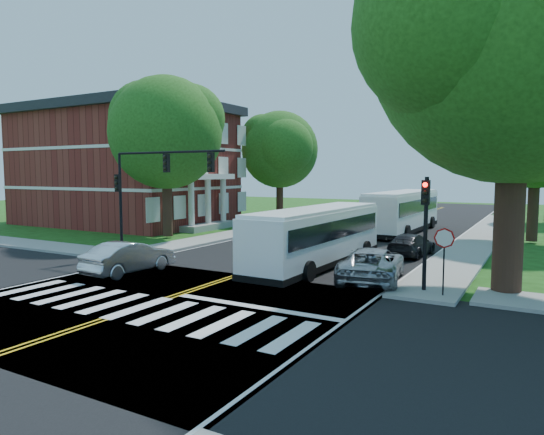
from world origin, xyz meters
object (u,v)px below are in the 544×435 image
Objects in this scene: bus_lead at (317,235)px; dark_sedan at (411,245)px; signal_nw at (151,179)px; hatchback at (129,257)px; bus_follow at (403,211)px; suv at (372,264)px; signal_ne at (425,218)px.

bus_lead is 2.62× the size of dark_sedan.
signal_nw is 4.71m from hatchback.
bus_follow is 2.38× the size of suv.
signal_ne is 20.15m from bus_follow.
signal_ne is 1.01× the size of dark_sedan.
bus_follow is 2.89× the size of dark_sedan.
bus_follow is 11.28m from dark_sedan.
signal_ne is at bearing -165.58° from hatchback.
signal_ne reaches higher than bus_follow.
hatchback is (-7.09, -22.06, -0.96)m from bus_follow.
signal_nw is 0.57× the size of bus_follow.
dark_sedan is at bearing 107.93° from bus_follow.
hatchback is 0.86× the size of suv.
bus_follow reaches higher than dark_sedan.
suv is (3.49, -1.98, -0.81)m from bus_lead.
dark_sedan is at bearing 106.54° from signal_ne.
dark_sedan is (-0.07, 7.32, -0.10)m from suv.
bus_follow is 18.39m from suv.
signal_nw is at bearing 67.87° from bus_follow.
hatchback is at bearing 73.28° from bus_follow.
signal_ne is at bearing 143.55° from suv.
signal_ne reaches higher than hatchback.
dark_sedan is (3.42, 5.34, -0.92)m from bus_lead.
hatchback is at bearing 51.70° from dark_sedan.
hatchback is (-12.87, -2.79, -2.20)m from signal_ne.
signal_ne is 0.83× the size of suv.
hatchback is (1.18, -2.78, -3.62)m from signal_nw.
signal_nw is at bearing -179.95° from signal_ne.
bus_lead is 0.91× the size of bus_follow.
signal_nw is 1.64× the size of dark_sedan.
bus_follow is at bearing -89.18° from bus_lead.
bus_lead is (-5.95, 3.19, -1.40)m from signal_ne.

